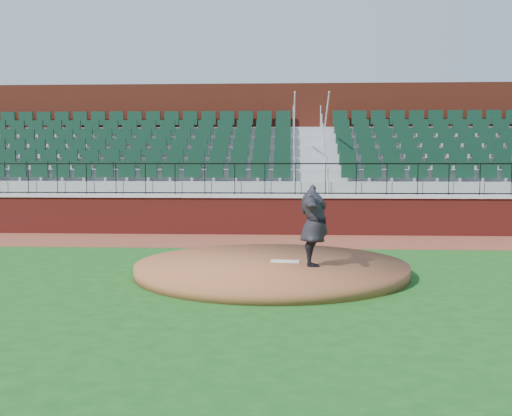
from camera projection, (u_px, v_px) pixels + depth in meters
The scene contains 10 objects.
ground at pixel (252, 275), 13.10m from camera, with size 90.00×90.00×0.00m, color #154B16.
warning_track at pixel (263, 241), 18.47m from camera, with size 34.00×3.20×0.01m, color brown.
field_wall at pixel (265, 216), 20.02m from camera, with size 34.00×0.35×1.20m, color maroon.
wall_cap at pixel (265, 196), 19.97m from camera, with size 34.00×0.45×0.10m, color #B7B7B7.
wall_railing at pixel (265, 179), 19.93m from camera, with size 34.00×0.05×1.00m, color black, non-canonical shape.
seating_stands at pixel (268, 163), 22.60m from camera, with size 34.00×5.10×4.60m, color gray, non-canonical shape.
concourse_wall at pixel (270, 152), 25.35m from camera, with size 34.00×0.50×5.50m, color maroon.
pitchers_mound at pixel (272, 268), 13.13m from camera, with size 5.77×5.77×0.25m, color brown.
pitching_rubber at pixel (285, 261), 13.17m from camera, with size 0.61×0.15×0.04m, color silver.
pitcher at pixel (314, 226), 12.61m from camera, with size 2.06×0.56×1.68m, color black.
Camera 1 is at (0.76, -12.92, 2.45)m, focal length 43.33 mm.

